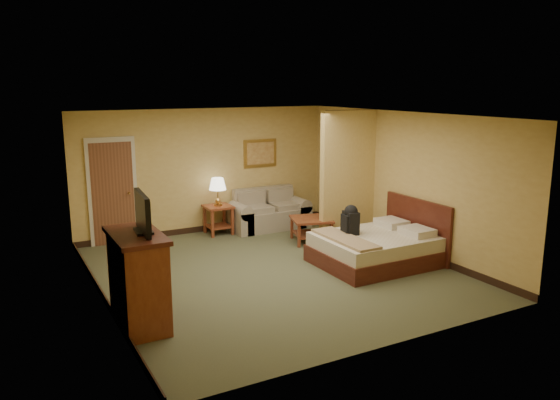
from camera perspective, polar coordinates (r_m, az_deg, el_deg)
floor at (r=9.23m, az=-0.78°, el=-7.51°), size 6.00×6.00×0.00m
ceiling at (r=8.71m, az=-0.83°, el=8.83°), size 6.00×6.00×0.00m
back_wall at (r=11.58m, az=-7.72°, el=3.04°), size 5.50×0.02×2.60m
left_wall at (r=8.01m, az=-18.51°, el=-1.48°), size 0.02×6.00×2.60m
right_wall at (r=10.42m, az=12.73°, el=1.86°), size 0.02×6.00×2.60m
partition at (r=10.76m, az=7.08°, el=2.38°), size 1.20×0.15×2.60m
door at (r=11.06m, az=-17.09°, el=0.79°), size 0.94×0.16×2.10m
baseboard at (r=11.82m, az=-7.53°, el=-2.91°), size 5.50×0.02×0.12m
loveseat at (r=11.89m, az=-1.17°, el=-1.62°), size 1.72×0.80×0.87m
side_table at (r=11.47m, az=-6.47°, el=-1.60°), size 0.55×0.55×0.61m
table_lamp at (r=11.33m, az=-6.54°, el=1.60°), size 0.35×0.35×0.59m
coffee_table at (r=10.85m, az=3.29°, el=-2.61°), size 0.95×0.95×0.49m
wall_picture at (r=12.01m, az=-2.08°, el=4.91°), size 0.78×0.04×0.61m
dresser at (r=7.30m, az=-14.60°, el=-8.04°), size 0.61×1.17×1.24m
tv at (r=7.08m, az=-14.17°, el=-1.42°), size 0.24×0.83×0.51m
bed at (r=9.71m, az=10.16°, el=-4.90°), size 1.96×1.65×1.07m
backpack at (r=9.55m, az=7.41°, el=-1.95°), size 0.24×0.32×0.52m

